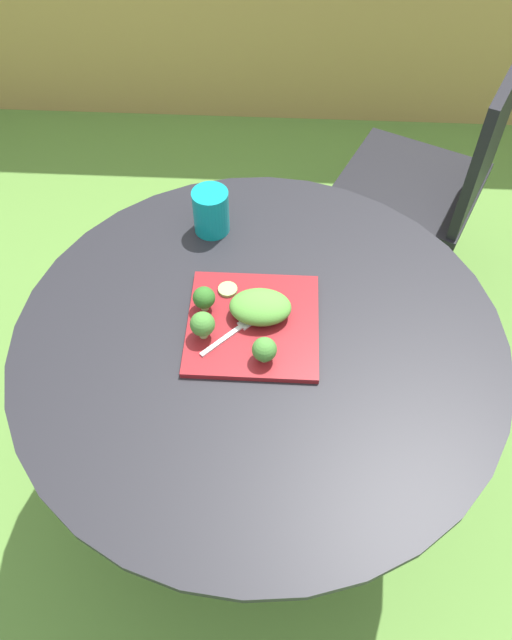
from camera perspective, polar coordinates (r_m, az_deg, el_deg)
The scene contains 11 objects.
ground_plane at distance 1.97m, azimuth 0.20°, elevation -14.17°, with size 12.00×12.00×0.00m, color #568438.
patio_table at distance 1.52m, azimuth 0.25°, elevation -6.30°, with size 1.07×1.07×0.72m.
patio_chair at distance 2.13m, azimuth 16.61°, elevation 12.91°, with size 0.58×0.58×0.90m.
salad_plate at distance 1.35m, azimuth -0.28°, elevation -0.38°, with size 0.28×0.28×0.01m, color maroon.
drinking_glass at distance 1.53m, azimuth -4.10°, elevation 9.66°, with size 0.09×0.09×0.11m.
fork at distance 1.33m, azimuth -1.95°, elevation -1.01°, with size 0.12×0.12×0.00m.
lettuce_mound at distance 1.34m, azimuth 0.23°, elevation 1.20°, with size 0.13×0.10×0.05m, color #519338.
broccoli_floret_0 at distance 1.27m, azimuth 0.77°, elevation -2.72°, with size 0.05×0.05×0.06m.
broccoli_floret_1 at distance 1.30m, azimuth -4.89°, elevation -0.40°, with size 0.05×0.05×0.07m.
broccoli_floret_2 at distance 1.35m, azimuth -4.75°, elevation 2.01°, with size 0.05×0.05×0.06m.
cucumber_slice_0 at distance 1.41m, azimuth -2.59°, elevation 2.80°, with size 0.04×0.04×0.01m, color #8EB766.
Camera 1 is at (0.04, -0.80, 1.80)m, focal length 35.18 mm.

